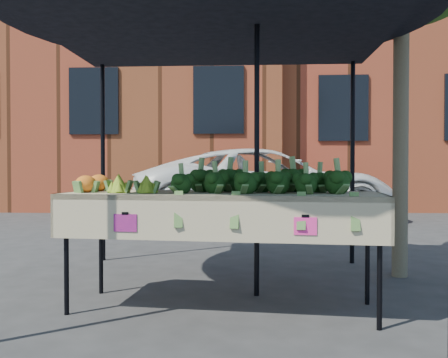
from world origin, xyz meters
The scene contains 9 objects.
ground centered at (0.00, 0.00, 0.00)m, with size 90.00×90.00×0.00m, color #2B2B2D.
table centered at (0.10, -0.01, 0.45)m, with size 2.47×1.03×0.90m.
canopy centered at (0.01, 0.50, 1.37)m, with size 3.16×3.16×2.74m, color black, non-canonical shape.
broccoli_heap centered at (0.37, 0.02, 1.02)m, with size 1.35×0.55×0.24m, color black.
romanesco_cluster centered at (-0.57, -0.02, 0.99)m, with size 0.42×0.46×0.19m, color #93A32D.
cauliflower_pair centered at (-0.94, 0.06, 0.98)m, with size 0.22×0.42×0.17m, color orange.
vehicle centered at (0.56, 6.37, 2.66)m, with size 2.45×1.48×5.32m, color white.
street_tree centered at (1.80, 1.27, 2.21)m, with size 2.24×2.24×4.41m, color #1E4C14, non-canonical shape.
building_left centered at (-5.00, 12.00, 4.50)m, with size 12.00×8.00×9.00m, color brown.
Camera 1 is at (0.34, -3.82, 1.09)m, focal length 40.06 mm.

